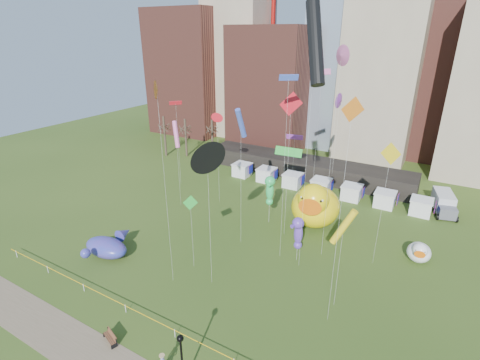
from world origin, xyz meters
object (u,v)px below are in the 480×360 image
Objects in this scene: seahorse_green at (270,188)px; park_bench at (111,337)px; big_duck at (315,205)px; whale_inflatable at (107,246)px; box_truck at (444,202)px; small_duck at (419,252)px; lamppost at (181,355)px; seahorse_purple at (298,231)px.

park_bench is (-2.39, -25.88, -4.62)m from seahorse_green.
whale_inflatable is at bearing -143.55° from big_duck.
box_truck is (15.06, 13.76, -1.74)m from big_duck.
small_duck is (13.31, -1.91, -1.88)m from big_duck.
lamppost is at bearing -121.43° from small_duck.
big_duck is 1.37× the size of box_truck.
seahorse_green is 1.39× the size of lamppost.
seahorse_green is at bearing 102.14° from lamppost.
big_duck is 13.57m from small_duck.
park_bench is (-9.24, -19.27, -3.40)m from seahorse_purple.
lamppost is at bearing -29.20° from whale_inflatable.
park_bench is at bearing -115.22° from big_duck.
big_duck is at bearing 167.66° from small_duck.
whale_inflatable reaches higher than park_bench.
park_bench is at bearing 179.41° from lamppost.
big_duck is 1.27× the size of whale_inflatable.
small_duck is 33.85m from park_bench.
seahorse_purple is 26.65m from box_truck.
box_truck is at bearing 79.46° from small_duck.
seahorse_purple reaches higher than box_truck.
seahorse_green is (-19.10, -0.26, 3.85)m from small_duck.
park_bench is (10.62, -8.98, -0.65)m from whale_inflatable.
small_duck is 14.29m from seahorse_purple.
small_duck is 0.50× the size of whale_inflatable.
small_duck is at bearing -17.12° from big_duck.
small_duck is 15.77m from box_truck.
whale_inflatable is at bearing -130.69° from seahorse_purple.
lamppost is at bearing 18.21° from park_bench.
small_duck reaches higher than whale_inflatable.
seahorse_purple reaches higher than park_bench.
seahorse_purple is at bearing -92.12° from big_duck.
big_duck reaches higher than lamppost.
whale_inflatable is 1.08× the size of box_truck.
lamppost is 0.72× the size of box_truck.
box_truck is (1.75, 15.67, 0.14)m from small_duck.
park_bench is 47.84m from box_truck.
seahorse_purple is (-12.26, -6.86, 2.63)m from small_duck.
seahorse_purple is at bearing -61.33° from seahorse_green.
big_duck is 8.87m from seahorse_purple.
seahorse_purple reaches higher than whale_inflatable.
big_duck reaches higher than box_truck.
big_duck reaches higher than whale_inflatable.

